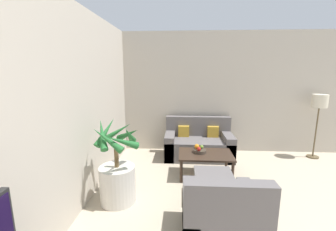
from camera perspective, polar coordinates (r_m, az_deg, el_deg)
wall_back at (r=5.56m, az=25.25°, el=5.08°), size 8.36×0.06×2.70m
wall_left at (r=2.26m, az=-33.53°, el=-3.45°), size 0.06×8.34×2.70m
potted_palm at (r=3.35m, az=-12.73°, el=-14.47°), size 0.64×0.71×1.22m
sofa_loveseat at (r=4.96m, az=7.73°, el=-7.22°), size 1.43×0.77×0.84m
floor_lamp at (r=5.63m, az=34.05°, el=2.15°), size 0.30×0.30×1.37m
coffee_table at (r=4.08m, az=9.49°, el=-10.23°), size 0.94×0.62×0.42m
fruit_bowl at (r=4.08m, az=8.06°, el=-8.95°), size 0.23×0.23×0.06m
apple_red at (r=4.00m, az=7.87°, el=-8.42°), size 0.07×0.07×0.07m
apple_green at (r=4.12m, az=8.56°, el=-7.87°), size 0.07×0.07×0.07m
orange_fruit at (r=4.09m, az=7.35°, el=-7.81°), size 0.09×0.09×0.09m
armchair at (r=2.75m, az=13.37°, el=-23.96°), size 0.84×0.86×0.86m
ottoman at (r=3.50m, az=11.42°, el=-17.16°), size 0.55×0.53×0.40m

